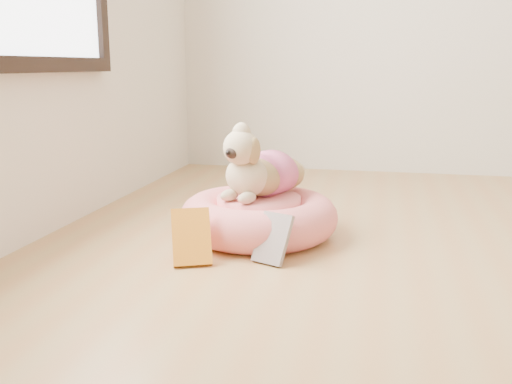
% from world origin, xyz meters
% --- Properties ---
extents(pet_bed, '(0.63, 0.63, 0.16)m').
position_xyz_m(pet_bed, '(-1.17, 0.70, 0.08)').
color(pet_bed, '#E95B76').
rests_on(pet_bed, floor).
extents(dog, '(0.42, 0.49, 0.30)m').
position_xyz_m(dog, '(-1.17, 0.71, 0.31)').
color(dog, brown).
rests_on(dog, pet_bed).
extents(book_yellow, '(0.17, 0.16, 0.19)m').
position_xyz_m(book_yellow, '(-1.32, 0.34, 0.09)').
color(book_yellow, yellow).
rests_on(book_yellow, floor).
extents(book_white, '(0.15, 0.14, 0.17)m').
position_xyz_m(book_white, '(-1.05, 0.41, 0.08)').
color(book_white, white).
rests_on(book_white, floor).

